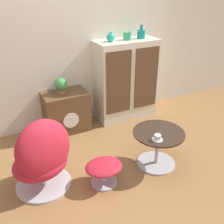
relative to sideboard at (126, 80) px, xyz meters
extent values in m
plane|color=olive|center=(-0.65, -1.31, -0.61)|extent=(12.00, 12.00, 0.00)
cube|color=beige|center=(-0.65, 0.24, 0.69)|extent=(6.40, 0.06, 2.60)
cube|color=beige|center=(0.00, 0.00, 0.00)|extent=(0.94, 0.41, 1.22)
cube|color=brown|center=(-0.23, -0.21, 0.06)|extent=(0.39, 0.01, 0.93)
cube|color=brown|center=(0.23, -0.21, 0.06)|extent=(0.39, 0.01, 0.93)
cube|color=brown|center=(-0.97, 0.01, -0.32)|extent=(0.62, 0.41, 0.58)
cylinder|color=beige|center=(-0.97, -0.20, -0.37)|extent=(0.22, 0.01, 0.22)
cylinder|color=#B7B7BC|center=(-1.58, -1.02, -0.60)|extent=(0.59, 0.59, 0.02)
cylinder|color=#B7B7BC|center=(-1.58, -1.02, -0.52)|extent=(0.06, 0.06, 0.13)
ellipsoid|color=#B21E2D|center=(-1.58, -1.02, -0.32)|extent=(0.72, 0.66, 0.28)
ellipsoid|color=#B21E2D|center=(-1.55, -1.12, -0.08)|extent=(0.68, 0.54, 0.63)
cylinder|color=#B7B7BC|center=(-0.98, -1.29, -0.60)|extent=(0.29, 0.29, 0.02)
cylinder|color=#B7B7BC|center=(-0.98, -1.29, -0.51)|extent=(0.04, 0.04, 0.16)
ellipsoid|color=#B21E2D|center=(-0.98, -1.29, -0.39)|extent=(0.41, 0.35, 0.09)
cylinder|color=#B7B7BC|center=(-0.28, -1.27, -0.60)|extent=(0.46, 0.46, 0.02)
cylinder|color=#B7B7BC|center=(-0.28, -1.27, -0.39)|extent=(0.04, 0.04, 0.41)
cylinder|color=#332319|center=(-0.28, -1.27, -0.17)|extent=(0.59, 0.59, 0.02)
ellipsoid|color=teal|center=(-0.26, 0.00, 0.67)|extent=(0.12, 0.12, 0.12)
cylinder|color=teal|center=(-0.26, 0.00, 0.73)|extent=(0.04, 0.04, 0.02)
cylinder|color=#2D8E6B|center=(0.01, 0.00, 0.66)|extent=(0.12, 0.12, 0.11)
cylinder|color=#147A75|center=(0.24, 0.00, 0.67)|extent=(0.12, 0.12, 0.12)
cylinder|color=#147A75|center=(0.24, 0.00, 0.77)|extent=(0.04, 0.04, 0.07)
cylinder|color=#996B4C|center=(-1.01, 0.01, 0.00)|extent=(0.12, 0.12, 0.06)
sphere|color=#478E47|center=(-1.01, 0.01, 0.11)|extent=(0.17, 0.17, 0.17)
cylinder|color=silver|center=(-0.39, -1.39, -0.16)|extent=(0.12, 0.12, 0.01)
cylinder|color=silver|center=(-0.39, -1.39, -0.13)|extent=(0.08, 0.08, 0.06)
camera|label=1|loc=(-1.90, -3.30, 1.40)|focal=42.00mm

